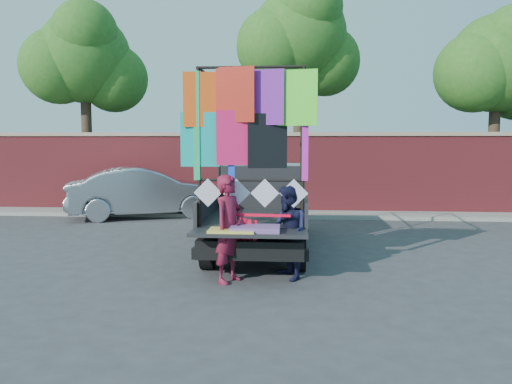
# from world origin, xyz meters

# --- Properties ---
(ground) EXTENTS (90.00, 90.00, 0.00)m
(ground) POSITION_xyz_m (0.00, 0.00, 0.00)
(ground) COLOR #38383A
(ground) RESTS_ON ground
(brick_wall) EXTENTS (30.00, 0.45, 2.61)m
(brick_wall) POSITION_xyz_m (0.00, 7.00, 1.33)
(brick_wall) COLOR maroon
(brick_wall) RESTS_ON ground
(curb) EXTENTS (30.00, 1.20, 0.12)m
(curb) POSITION_xyz_m (0.00, 6.30, 0.06)
(curb) COLOR gray
(curb) RESTS_ON ground
(tree_left) EXTENTS (4.20, 3.30, 7.05)m
(tree_left) POSITION_xyz_m (-6.48, 8.12, 5.12)
(tree_left) COLOR #38281C
(tree_left) RESTS_ON ground
(tree_mid) EXTENTS (4.20, 3.30, 7.73)m
(tree_mid) POSITION_xyz_m (1.02, 8.12, 5.70)
(tree_mid) COLOR #38281C
(tree_mid) RESTS_ON ground
(tree_right) EXTENTS (4.20, 3.30, 6.62)m
(tree_right) POSITION_xyz_m (7.52, 8.12, 4.75)
(tree_right) COLOR #38281C
(tree_right) RESTS_ON ground
(pickup_truck) EXTENTS (2.27, 5.70, 3.59)m
(pickup_truck) POSITION_xyz_m (0.14, 2.03, 0.90)
(pickup_truck) COLOR black
(pickup_truck) RESTS_ON ground
(sedan) EXTENTS (4.92, 3.20, 1.53)m
(sedan) POSITION_xyz_m (-3.69, 5.80, 0.77)
(sedan) COLOR #ADAEB5
(sedan) RESTS_ON ground
(woman) EXTENTS (0.69, 0.78, 1.80)m
(woman) POSITION_xyz_m (-0.19, -1.00, 0.90)
(woman) COLOR maroon
(woman) RESTS_ON ground
(man) EXTENTS (0.88, 0.96, 1.61)m
(man) POSITION_xyz_m (0.79, -0.76, 0.81)
(man) COLOR #161737
(man) RESTS_ON ground
(streamer_bundle) EXTENTS (1.06, 0.12, 0.72)m
(streamer_bundle) POSITION_xyz_m (0.18, -0.89, 0.90)
(streamer_bundle) COLOR #FD0D2C
(streamer_bundle) RESTS_ON ground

